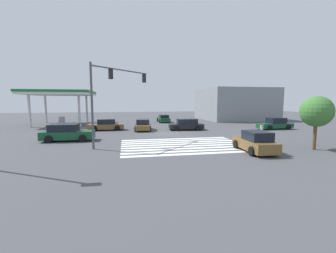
{
  "coord_description": "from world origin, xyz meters",
  "views": [
    {
      "loc": [
        -4.96,
        -26.05,
        3.81
      ],
      "look_at": [
        0.0,
        0.0,
        0.85
      ],
      "focal_mm": 24.0,
      "sensor_mm": 36.0,
      "label": 1
    }
  ],
  "objects": [
    {
      "name": "car_0",
      "position": [
        3.08,
        2.95,
        0.72
      ],
      "size": [
        4.69,
        2.39,
        1.5
      ],
      "rotation": [
        0.0,
        0.0,
        3.06
      ],
      "color": "black",
      "rests_on": "ground_plane"
    },
    {
      "name": "crosswalk_markings",
      "position": [
        0.0,
        -7.26,
        0.0
      ],
      "size": [
        10.75,
        7.25,
        0.01
      ],
      "rotation": [
        0.0,
        0.0,
        1.57
      ],
      "color": "silver",
      "rests_on": "ground_plane"
    },
    {
      "name": "ground_plane",
      "position": [
        0.0,
        0.0,
        0.0
      ],
      "size": [
        114.58,
        114.58,
        0.0
      ],
      "primitive_type": "plane",
      "color": "#47474C"
    },
    {
      "name": "car_4",
      "position": [
        -2.7,
        3.85,
        0.71
      ],
      "size": [
        2.36,
        4.61,
        1.47
      ],
      "rotation": [
        0.0,
        0.0,
        -1.65
      ],
      "color": "brown",
      "rests_on": "ground_plane"
    },
    {
      "name": "car_2",
      "position": [
        1.99,
        14.95,
        0.65
      ],
      "size": [
        2.04,
        4.83,
        1.38
      ],
      "rotation": [
        0.0,
        0.0,
        1.57
      ],
      "color": "#144728",
      "rests_on": "ground_plane"
    },
    {
      "name": "gas_station_canopy",
      "position": [
        -15.36,
        13.74,
        5.04
      ],
      "size": [
        10.13,
        10.13,
        5.55
      ],
      "color": "silver",
      "rests_on": "ground_plane"
    },
    {
      "name": "traffic_signal_mast",
      "position": [
        -6.12,
        -6.12,
        4.92
      ],
      "size": [
        4.87,
        4.87,
        6.85
      ],
      "rotation": [
        0.0,
        0.0,
        0.79
      ],
      "color": "#47474C",
      "rests_on": "ground_plane"
    },
    {
      "name": "pedestrian",
      "position": [
        7.59,
        -7.12,
        0.91
      ],
      "size": [
        0.41,
        0.41,
        1.63
      ],
      "rotation": [
        0.0,
        0.0,
        2.39
      ],
      "color": "brown",
      "rests_on": "ground_plane"
    },
    {
      "name": "car_1",
      "position": [
        -7.49,
        4.61,
        0.69
      ],
      "size": [
        4.66,
        2.07,
        1.49
      ],
      "rotation": [
        0.0,
        0.0,
        3.19
      ],
      "color": "brown",
      "rests_on": "ground_plane"
    },
    {
      "name": "car_5",
      "position": [
        4.68,
        -10.79,
        0.74
      ],
      "size": [
        2.19,
        4.36,
        1.61
      ],
      "rotation": [
        0.0,
        0.0,
        1.51
      ],
      "color": "brown",
      "rests_on": "ground_plane"
    },
    {
      "name": "car_6",
      "position": [
        15.41,
        1.52,
        0.72
      ],
      "size": [
        4.92,
        2.26,
        1.58
      ],
      "rotation": [
        0.0,
        0.0,
        3.21
      ],
      "color": "#144728",
      "rests_on": "ground_plane"
    },
    {
      "name": "car_3",
      "position": [
        -10.56,
        -3.11,
        0.78
      ],
      "size": [
        4.87,
        2.06,
        1.64
      ],
      "rotation": [
        0.0,
        0.0,
        -0.02
      ],
      "color": "#144728",
      "rests_on": "ground_plane"
    },
    {
      "name": "tree_corner_b",
      "position": [
        9.75,
        -10.97,
        3.02
      ],
      "size": [
        2.42,
        2.42,
        4.25
      ],
      "color": "brown",
      "rests_on": "ground_plane"
    },
    {
      "name": "corner_building",
      "position": [
        18.04,
        18.77,
        3.24
      ],
      "size": [
        13.46,
        13.46,
        6.49
      ],
      "color": "gray",
      "rests_on": "ground_plane"
    }
  ]
}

